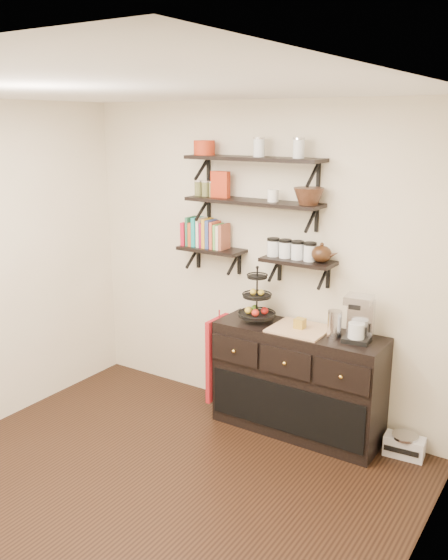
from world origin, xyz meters
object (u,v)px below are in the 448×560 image
Objects in this scene: sideboard at (298,381)px; radio at (404,446)px; fruit_stand at (257,303)px; coffee_maker at (359,319)px.

radio is at bearing 6.30° from sideboard.
radio is at bearing 4.22° from fruit_stand.
sideboard is 4.42× the size of radio.
sideboard is at bearing -178.86° from radio.
coffee_maker is (0.48, 0.02, 0.62)m from sideboard.
coffee_maker reaches higher than sideboard.
coffee_maker is 1.06m from radio.
fruit_stand is (-0.40, 0.00, 0.61)m from sideboard.
fruit_stand is 1.44× the size of radio.
fruit_stand is at bearing 179.56° from sideboard.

